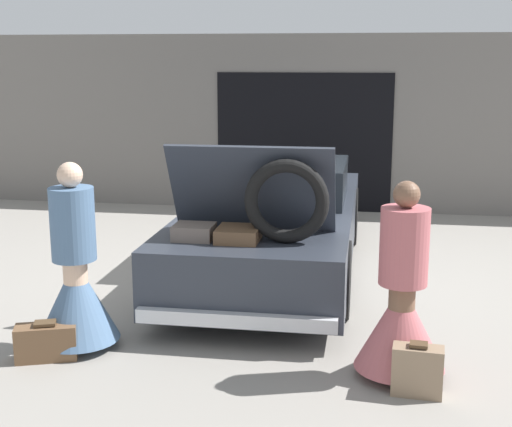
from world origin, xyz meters
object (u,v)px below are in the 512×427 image
Objects in this scene: person_right at (401,310)px; suitcase_beside_right_person at (417,370)px; person_left at (76,284)px; car at (274,223)px; suitcase_beside_left_person at (46,342)px.

person_right is 3.83× the size of suitcase_beside_right_person.
suitcase_beside_right_person is at bearing -144.07° from person_right.
car is at bearing 143.62° from person_left.
person_right is (2.69, -0.14, -0.02)m from person_left.
suitcase_beside_left_person is (-1.50, -2.75, -0.43)m from car.
suitcase_beside_right_person is (1.46, -2.90, -0.39)m from car.
person_right is at bearing 111.44° from suitcase_beside_right_person.
person_right is 2.90× the size of suitcase_beside_left_person.
person_left is 0.53m from suitcase_beside_left_person.
suitcase_beside_left_person is at bearing 107.49° from person_right.
person_right reaches higher than suitcase_beside_left_person.
person_right reaches higher than suitcase_beside_right_person.
person_left is (-1.35, -2.46, -0.02)m from car.
suitcase_beside_left_person is at bearing 177.01° from suitcase_beside_right_person.
suitcase_beside_right_person is at bearing -63.26° from car.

